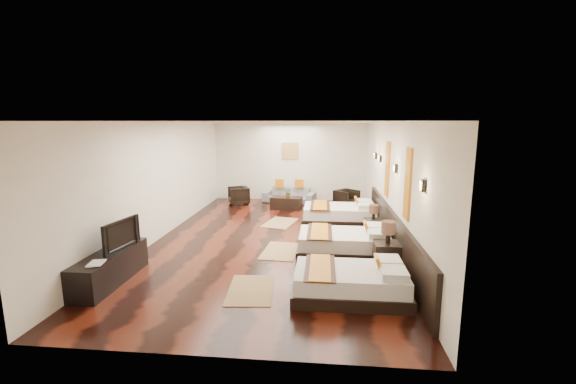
# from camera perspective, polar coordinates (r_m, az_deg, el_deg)

# --- Properties ---
(floor) EXTENTS (5.50, 9.50, 0.01)m
(floor) POSITION_cam_1_polar(r_m,az_deg,el_deg) (9.22, -2.36, -7.06)
(floor) COLOR black
(floor) RESTS_ON ground
(ceiling) EXTENTS (5.50, 9.50, 0.01)m
(ceiling) POSITION_cam_1_polar(r_m,az_deg,el_deg) (8.79, -2.50, 10.61)
(ceiling) COLOR white
(ceiling) RESTS_ON floor
(back_wall) EXTENTS (5.50, 0.01, 2.80)m
(back_wall) POSITION_cam_1_polar(r_m,az_deg,el_deg) (13.58, 0.32, 4.65)
(back_wall) COLOR silver
(back_wall) RESTS_ON floor
(left_wall) EXTENTS (0.01, 9.50, 2.80)m
(left_wall) POSITION_cam_1_polar(r_m,az_deg,el_deg) (9.67, -18.80, 1.72)
(left_wall) COLOR silver
(left_wall) RESTS_ON floor
(right_wall) EXTENTS (0.01, 9.50, 2.80)m
(right_wall) POSITION_cam_1_polar(r_m,az_deg,el_deg) (8.95, 15.30, 1.25)
(right_wall) COLOR silver
(right_wall) RESTS_ON floor
(headboard_panel) EXTENTS (0.08, 6.60, 0.90)m
(headboard_panel) POSITION_cam_1_polar(r_m,az_deg,el_deg) (8.38, 15.63, -6.05)
(headboard_panel) COLOR black
(headboard_panel) RESTS_ON floor
(bed_near) EXTENTS (1.85, 1.16, 0.71)m
(bed_near) POSITION_cam_1_polar(r_m,az_deg,el_deg) (6.30, 9.66, -13.41)
(bed_near) COLOR black
(bed_near) RESTS_ON floor
(bed_mid) EXTENTS (1.97, 1.24, 0.75)m
(bed_mid) POSITION_cam_1_polar(r_m,az_deg,el_deg) (8.12, 8.68, -7.72)
(bed_mid) COLOR black
(bed_mid) RESTS_ON floor
(bed_far) EXTENTS (2.03, 1.28, 0.78)m
(bed_far) POSITION_cam_1_polar(r_m,az_deg,el_deg) (10.55, 7.95, -3.41)
(bed_far) COLOR black
(bed_far) RESTS_ON floor
(nightstand_a) EXTENTS (0.49, 0.49, 0.97)m
(nightstand_a) POSITION_cam_1_polar(r_m,az_deg,el_deg) (7.44, 14.89, -9.03)
(nightstand_a) COLOR black
(nightstand_a) RESTS_ON floor
(nightstand_b) EXTENTS (0.42, 0.42, 0.83)m
(nightstand_b) POSITION_cam_1_polar(r_m,az_deg,el_deg) (9.40, 12.86, -5.14)
(nightstand_b) COLOR black
(nightstand_b) RESTS_ON floor
(jute_mat_near) EXTENTS (0.85, 1.26, 0.01)m
(jute_mat_near) POSITION_cam_1_polar(r_m,az_deg,el_deg) (6.55, -5.70, -14.63)
(jute_mat_near) COLOR #96764C
(jute_mat_near) RESTS_ON floor
(jute_mat_mid) EXTENTS (0.85, 1.26, 0.01)m
(jute_mat_mid) POSITION_cam_1_polar(r_m,az_deg,el_deg) (8.32, -1.10, -8.99)
(jute_mat_mid) COLOR #96764C
(jute_mat_mid) RESTS_ON floor
(jute_mat_far) EXTENTS (1.01, 1.34, 0.01)m
(jute_mat_far) POSITION_cam_1_polar(r_m,az_deg,el_deg) (10.59, -1.22, -4.70)
(jute_mat_far) COLOR #96764C
(jute_mat_far) RESTS_ON floor
(tv_console) EXTENTS (0.50, 1.80, 0.55)m
(tv_console) POSITION_cam_1_polar(r_m,az_deg,el_deg) (7.40, -25.48, -10.35)
(tv_console) COLOR black
(tv_console) RESTS_ON floor
(tv) EXTENTS (0.27, 0.95, 0.54)m
(tv) POSITION_cam_1_polar(r_m,az_deg,el_deg) (7.39, -24.63, -5.87)
(tv) COLOR black
(tv) RESTS_ON tv_console
(book) EXTENTS (0.29, 0.35, 0.03)m
(book) POSITION_cam_1_polar(r_m,az_deg,el_deg) (6.85, -28.15, -9.65)
(book) COLOR black
(book) RESTS_ON tv_console
(figurine) EXTENTS (0.41, 0.41, 0.33)m
(figurine) POSITION_cam_1_polar(r_m,az_deg,el_deg) (7.92, -22.82, -5.47)
(figurine) COLOR brown
(figurine) RESTS_ON tv_console
(sofa) EXTENTS (1.93, 1.07, 0.53)m
(sofa) POSITION_cam_1_polar(r_m,az_deg,el_deg) (13.26, 0.19, -0.45)
(sofa) COLOR slate
(sofa) RESTS_ON floor
(armchair_left) EXTENTS (0.88, 0.87, 0.61)m
(armchair_left) POSITION_cam_1_polar(r_m,az_deg,el_deg) (13.05, -7.55, -0.54)
(armchair_left) COLOR black
(armchair_left) RESTS_ON floor
(armchair_right) EXTENTS (0.93, 0.93, 0.61)m
(armchair_right) POSITION_cam_1_polar(r_m,az_deg,el_deg) (12.58, 8.95, -1.00)
(armchair_right) COLOR black
(armchair_right) RESTS_ON floor
(coffee_table) EXTENTS (1.05, 0.60, 0.40)m
(coffee_table) POSITION_cam_1_polar(r_m,az_deg,el_deg) (12.25, -0.26, -1.68)
(coffee_table) COLOR black
(coffee_table) RESTS_ON floor
(table_plant) EXTENTS (0.30, 0.28, 0.28)m
(table_plant) POSITION_cam_1_polar(r_m,az_deg,el_deg) (12.23, 0.04, -0.06)
(table_plant) COLOR #215B1E
(table_plant) RESTS_ON coffee_table
(orange_panel_a) EXTENTS (0.04, 0.40, 1.30)m
(orange_panel_a) POSITION_cam_1_polar(r_m,az_deg,el_deg) (7.06, 17.82, 1.19)
(orange_panel_a) COLOR #D86014
(orange_panel_a) RESTS_ON right_wall
(orange_panel_b) EXTENTS (0.04, 0.40, 1.30)m
(orange_panel_b) POSITION_cam_1_polar(r_m,az_deg,el_deg) (9.20, 14.95, 3.39)
(orange_panel_b) COLOR #D86014
(orange_panel_b) RESTS_ON right_wall
(sconce_near) EXTENTS (0.07, 0.12, 0.18)m
(sconce_near) POSITION_cam_1_polar(r_m,az_deg,el_deg) (5.98, 19.87, 0.92)
(sconce_near) COLOR black
(sconce_near) RESTS_ON right_wall
(sconce_mid) EXTENTS (0.07, 0.12, 0.18)m
(sconce_mid) POSITION_cam_1_polar(r_m,az_deg,el_deg) (8.10, 16.08, 3.49)
(sconce_mid) COLOR black
(sconce_mid) RESTS_ON right_wall
(sconce_far) EXTENTS (0.07, 0.12, 0.18)m
(sconce_far) POSITION_cam_1_polar(r_m,az_deg,el_deg) (10.26, 13.86, 4.98)
(sconce_far) COLOR black
(sconce_far) RESTS_ON right_wall
(sconce_lounge) EXTENTS (0.07, 0.12, 0.18)m
(sconce_lounge) POSITION_cam_1_polar(r_m,az_deg,el_deg) (11.15, 13.20, 5.42)
(sconce_lounge) COLOR black
(sconce_lounge) RESTS_ON right_wall
(gold_artwork) EXTENTS (0.60, 0.04, 0.60)m
(gold_artwork) POSITION_cam_1_polar(r_m,az_deg,el_deg) (13.53, 0.31, 6.33)
(gold_artwork) COLOR #AD873F
(gold_artwork) RESTS_ON back_wall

